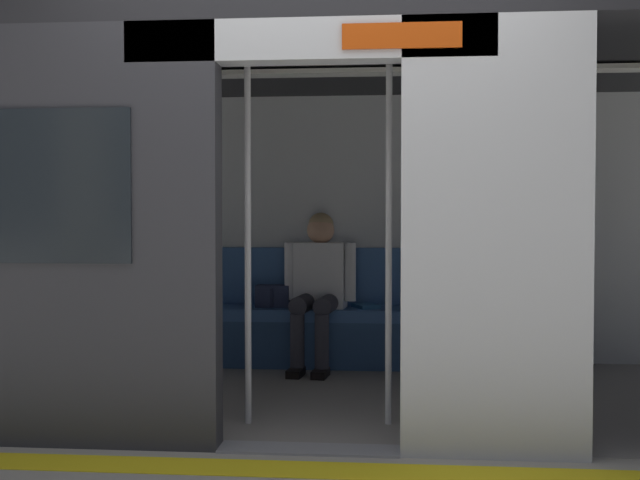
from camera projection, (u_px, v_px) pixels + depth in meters
name	position (u px, v px, depth m)	size (l,w,h in m)	color
ground_plane	(309.00, 450.00, 3.92)	(60.00, 60.00, 0.00)	gray
platform_edge_strip	(302.00, 469.00, 3.62)	(8.00, 0.24, 0.01)	yellow
train_car	(320.00, 167.00, 5.03)	(6.40, 2.67, 2.22)	silver
bench_seat	(338.00, 322.00, 6.05)	(3.27, 0.44, 0.45)	#38609E
person_seated	(318.00, 280.00, 6.01)	(0.55, 0.70, 1.18)	silver
handbag	(273.00, 296.00, 6.13)	(0.26, 0.15, 0.17)	#262D4C
book	(366.00, 306.00, 6.09)	(0.15, 0.22, 0.03)	#26598C
grab_pole_door	(248.00, 237.00, 4.38)	(0.04, 0.04, 2.08)	silver
grab_pole_far	(389.00, 237.00, 4.37)	(0.04, 0.04, 2.08)	silver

